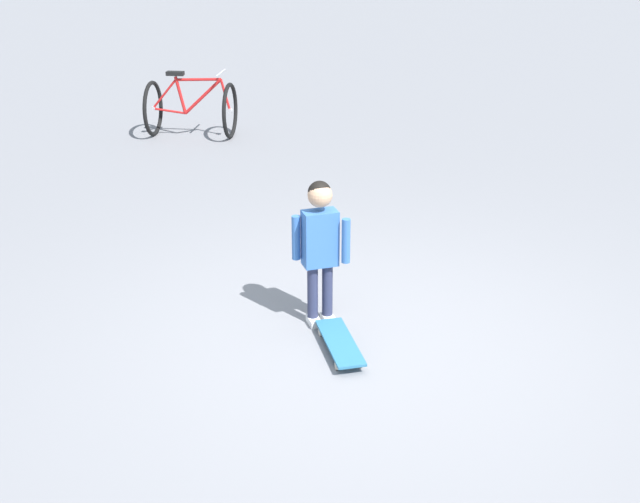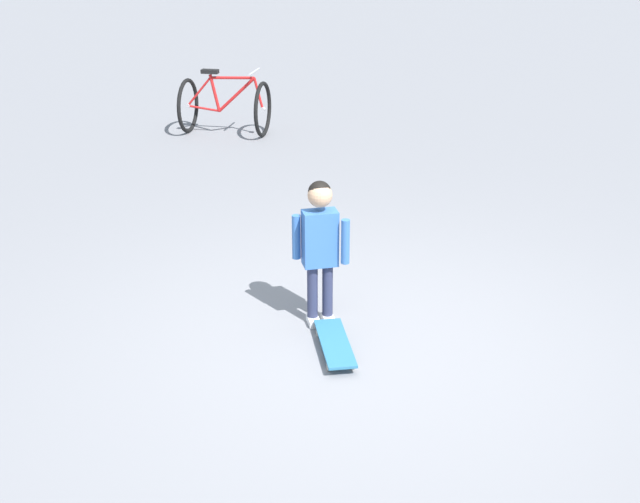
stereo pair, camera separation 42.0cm
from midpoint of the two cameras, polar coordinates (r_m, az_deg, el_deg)
ground_plane at (r=5.49m, az=5.10°, el=-6.93°), size 50.00×50.00×0.00m
child_person at (r=5.53m, az=2.18°, el=0.97°), size 0.21×0.39×1.06m
skateboard at (r=5.41m, az=3.30°, el=-6.61°), size 0.66×0.23×0.07m
bicycle_near at (r=10.64m, az=-5.64°, el=10.28°), size 0.99×1.23×0.85m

